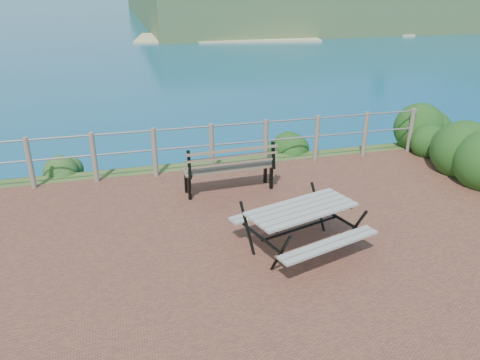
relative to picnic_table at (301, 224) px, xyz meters
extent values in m
cube|color=brown|center=(-0.63, -0.02, -0.43)|extent=(10.00, 7.00, 0.12)
cylinder|color=#6B5B4C|center=(-4.08, 3.33, 0.09)|extent=(0.10, 0.10, 1.00)
cylinder|color=#6B5B4C|center=(-2.93, 3.33, 0.09)|extent=(0.10, 0.10, 1.00)
cylinder|color=#6B5B4C|center=(-1.78, 3.33, 0.09)|extent=(0.10, 0.10, 1.00)
cylinder|color=#6B5B4C|center=(-0.63, 3.33, 0.09)|extent=(0.10, 0.10, 1.00)
cylinder|color=#6B5B4C|center=(0.52, 3.33, 0.09)|extent=(0.10, 0.10, 1.00)
cylinder|color=#6B5B4C|center=(1.67, 3.33, 0.09)|extent=(0.10, 0.10, 1.00)
cylinder|color=#6B5B4C|center=(2.82, 3.33, 0.09)|extent=(0.10, 0.10, 1.00)
cylinder|color=#6B5B4C|center=(3.97, 3.33, 0.09)|extent=(0.10, 0.10, 1.00)
cylinder|color=slate|center=(-0.63, 3.33, 0.54)|extent=(9.40, 0.04, 0.04)
cylinder|color=slate|center=(-0.63, 3.33, 0.14)|extent=(9.40, 0.04, 0.04)
cube|color=#436432|center=(139.37, 209.98, -6.43)|extent=(260.00, 180.00, 12.00)
cube|color=gray|center=(0.00, 0.00, 0.24)|extent=(1.70, 1.08, 0.04)
cube|color=gray|center=(0.00, 0.00, -0.02)|extent=(1.58, 0.67, 0.04)
cube|color=gray|center=(0.00, 0.00, -0.02)|extent=(1.58, 0.67, 0.04)
cylinder|color=black|center=(0.00, 0.00, -0.07)|extent=(1.32, 0.43, 0.04)
cube|color=brown|center=(-0.52, 2.27, 0.05)|extent=(1.70, 0.50, 0.04)
cube|color=brown|center=(-0.52, 2.27, 0.35)|extent=(1.69, 0.21, 0.38)
cube|color=black|center=(-0.52, 2.27, -0.18)|extent=(0.06, 0.07, 0.46)
cube|color=black|center=(-0.52, 2.27, -0.18)|extent=(0.06, 0.07, 0.46)
cube|color=black|center=(-0.52, 2.27, -0.18)|extent=(0.06, 0.07, 0.46)
cube|color=black|center=(-0.52, 2.27, -0.18)|extent=(0.06, 0.07, 0.46)
ellipsoid|color=#1B4415|center=(4.48, 1.72, -0.43)|extent=(1.62, 1.62, 2.30)
ellipsoid|color=#1B4415|center=(4.57, 3.38, -0.43)|extent=(1.23, 1.23, 1.75)
ellipsoid|color=#2B501E|center=(-3.57, 4.17, -0.43)|extent=(0.72, 0.72, 0.44)
ellipsoid|color=#1B4415|center=(1.40, 4.18, -0.43)|extent=(0.80, 0.80, 0.55)
camera|label=1|loc=(-2.36, -5.50, 3.25)|focal=35.00mm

